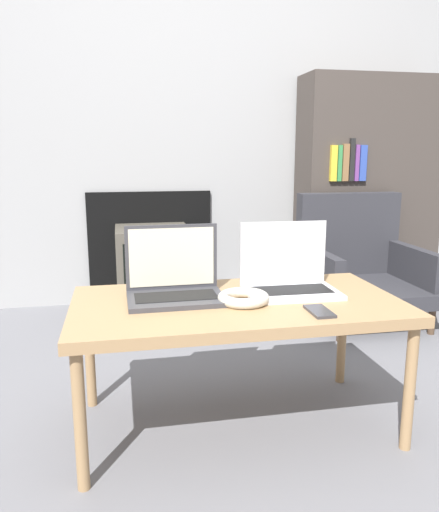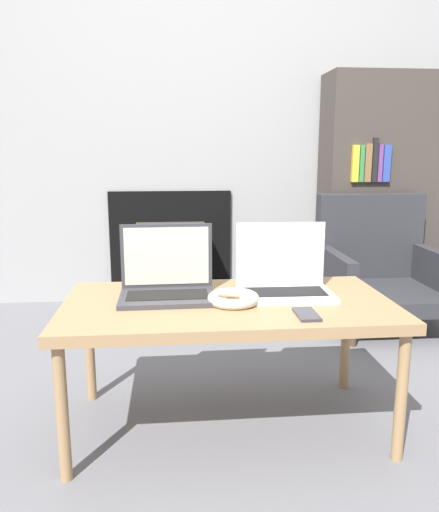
{
  "view_description": "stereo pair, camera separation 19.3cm",
  "coord_description": "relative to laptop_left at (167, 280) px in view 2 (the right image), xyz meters",
  "views": [
    {
      "loc": [
        -0.37,
        -1.3,
        0.94
      ],
      "look_at": [
        0.0,
        0.56,
        0.55
      ],
      "focal_mm": 35.0,
      "sensor_mm": 36.0,
      "label": 1
    },
    {
      "loc": [
        -0.18,
        -1.33,
        0.94
      ],
      "look_at": [
        0.0,
        0.56,
        0.55
      ],
      "focal_mm": 35.0,
      "sensor_mm": 36.0,
      "label": 2
    }
  ],
  "objects": [
    {
      "name": "headphones",
      "position": [
        0.22,
        -0.11,
        -0.04
      ],
      "size": [
        0.17,
        0.17,
        0.04
      ],
      "color": "beige",
      "rests_on": "table"
    },
    {
      "name": "armchair",
      "position": [
        1.16,
        0.96,
        -0.19
      ],
      "size": [
        0.62,
        0.62,
        0.71
      ],
      "rotation": [
        0.0,
        0.0,
        -0.01
      ],
      "color": "#2D2D33",
      "rests_on": "ground_plane"
    },
    {
      "name": "laptop_left",
      "position": [
        0.0,
        0.0,
        0.0
      ],
      "size": [
        0.32,
        0.22,
        0.24
      ],
      "rotation": [
        0.0,
        0.0,
        0.01
      ],
      "color": "#38383D",
      "rests_on": "table"
    },
    {
      "name": "tv",
      "position": [
        0.01,
        1.28,
        -0.26
      ],
      "size": [
        0.43,
        0.42,
        0.51
      ],
      "color": "#4C473D",
      "rests_on": "ground_plane"
    },
    {
      "name": "phone",
      "position": [
        0.42,
        -0.25,
        -0.05
      ],
      "size": [
        0.06,
        0.12,
        0.01
      ],
      "color": "#333338",
      "rests_on": "table"
    },
    {
      "name": "ground_plane",
      "position": [
        0.2,
        -0.33,
        -0.51
      ],
      "size": [
        14.0,
        14.0,
        0.0
      ],
      "primitive_type": "plane",
      "color": "slate"
    },
    {
      "name": "table",
      "position": [
        0.2,
        -0.07,
        -0.09
      ],
      "size": [
        1.09,
        0.57,
        0.46
      ],
      "color": "#9E7A51",
      "rests_on": "ground_plane"
    },
    {
      "name": "wall_back",
      "position": [
        0.2,
        1.54,
        0.77
      ],
      "size": [
        7.0,
        0.08,
        2.6
      ],
      "color": "#999999",
      "rests_on": "ground_plane"
    },
    {
      "name": "bookshelf",
      "position": [
        1.39,
        1.34,
        0.19
      ],
      "size": [
        0.89,
        0.32,
        1.41
      ],
      "color": "#3F3833",
      "rests_on": "ground_plane"
    },
    {
      "name": "laptop_right",
      "position": [
        0.4,
        -0.0,
        0.0
      ],
      "size": [
        0.32,
        0.23,
        0.24
      ],
      "rotation": [
        0.0,
        0.0,
        -0.02
      ],
      "color": "silver",
      "rests_on": "table"
    }
  ]
}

